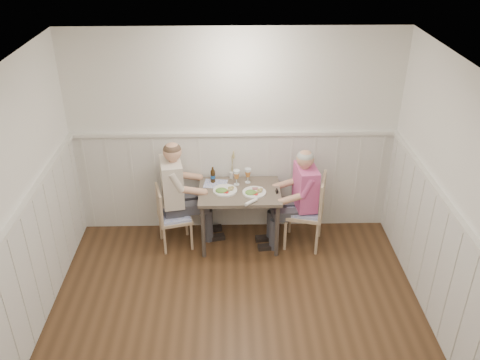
{
  "coord_description": "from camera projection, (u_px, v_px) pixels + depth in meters",
  "views": [
    {
      "loc": [
        -0.06,
        -3.44,
        3.79
      ],
      "look_at": [
        0.06,
        1.64,
        1.0
      ],
      "focal_mm": 38.0,
      "sensor_mm": 36.0,
      "label": 1
    }
  ],
  "objects": [
    {
      "name": "chair_right",
      "position": [
        309.0,
        208.0,
        6.17
      ],
      "size": [
        0.55,
        0.55,
        0.95
      ],
      "color": "tan",
      "rests_on": "ground"
    },
    {
      "name": "dining_table",
      "position": [
        240.0,
        197.0,
        6.14
      ],
      "size": [
        0.98,
        0.7,
        0.75
      ],
      "color": "#4D473C",
      "rests_on": "ground"
    },
    {
      "name": "beer_bottle",
      "position": [
        213.0,
        176.0,
        6.22
      ],
      "size": [
        0.06,
        0.06,
        0.21
      ],
      "color": "black",
      "rests_on": "dining_table"
    },
    {
      "name": "wainscot",
      "position": [
        236.0,
        252.0,
        5.11
      ],
      "size": [
        4.0,
        4.49,
        1.34
      ],
      "color": "silver",
      "rests_on": "ground"
    },
    {
      "name": "plate_man",
      "position": [
        254.0,
        192.0,
        6.02
      ],
      "size": [
        0.28,
        0.28,
        0.07
      ],
      "color": "white",
      "rests_on": "dining_table"
    },
    {
      "name": "chair_left",
      "position": [
        171.0,
        215.0,
        6.18
      ],
      "size": [
        0.47,
        0.47,
        0.82
      ],
      "color": "tan",
      "rests_on": "ground"
    },
    {
      "name": "beer_glass_b",
      "position": [
        236.0,
        175.0,
        6.16
      ],
      "size": [
        0.08,
        0.08,
        0.2
      ],
      "color": "silver",
      "rests_on": "dining_table"
    },
    {
      "name": "beer_glass_a",
      "position": [
        248.0,
        173.0,
        6.2
      ],
      "size": [
        0.08,
        0.08,
        0.19
      ],
      "color": "silver",
      "rests_on": "dining_table"
    },
    {
      "name": "room_shell",
      "position": [
        237.0,
        221.0,
        4.11
      ],
      "size": [
        4.04,
        4.54,
        2.6
      ],
      "color": "white",
      "rests_on": "ground"
    },
    {
      "name": "plate_diner",
      "position": [
        224.0,
        190.0,
        6.06
      ],
      "size": [
        0.29,
        0.29,
        0.07
      ],
      "color": "white",
      "rests_on": "dining_table"
    },
    {
      "name": "rolled_napkin",
      "position": [
        251.0,
        202.0,
        5.82
      ],
      "size": [
        0.16,
        0.15,
        0.04
      ],
      "color": "white",
      "rests_on": "dining_table"
    },
    {
      "name": "grass_vase",
      "position": [
        231.0,
        166.0,
        6.28
      ],
      "size": [
        0.05,
        0.05,
        0.4
      ],
      "color": "silver",
      "rests_on": "dining_table"
    },
    {
      "name": "gingham_mat",
      "position": [
        216.0,
        184.0,
        6.23
      ],
      "size": [
        0.31,
        0.26,
        0.01
      ],
      "color": "#5B69C2",
      "rests_on": "dining_table"
    },
    {
      "name": "man_in_pink",
      "position": [
        301.0,
        205.0,
        6.18
      ],
      "size": [
        0.63,
        0.44,
        1.3
      ],
      "color": "#3F3F47",
      "rests_on": "ground"
    },
    {
      "name": "ground_plane",
      "position": [
        238.0,
        354.0,
        4.84
      ],
      "size": [
        4.5,
        4.5,
        0.0
      ],
      "primitive_type": "plane",
      "color": "#422B18"
    },
    {
      "name": "diner_cream",
      "position": [
        177.0,
        201.0,
        6.22
      ],
      "size": [
        0.69,
        0.49,
        1.38
      ],
      "color": "#3F3F47",
      "rests_on": "ground"
    }
  ]
}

